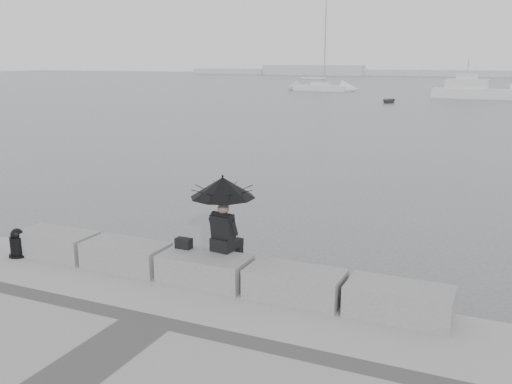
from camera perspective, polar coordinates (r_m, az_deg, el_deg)
The scene contains 13 objects.
ground at distance 10.86m, azimuth -3.88°, elevation -10.62°, with size 360.00×360.00×0.00m, color #494C4E.
stone_block_far_left at distance 12.17m, azimuth -19.29°, elevation -4.92°, with size 1.60×0.80×0.50m, color slate.
stone_block_left at distance 11.10m, azimuth -12.86°, elevation -6.22°, with size 1.60×0.80×0.50m, color slate.
stone_block_centre at distance 10.21m, azimuth -5.15°, elevation -7.67°, with size 1.60×0.80×0.50m, color slate.
stone_block_right at distance 9.54m, azimuth 3.90°, elevation -9.18°, with size 1.60×0.80×0.50m, color slate.
stone_block_far_right at distance 9.14m, azimuth 14.10°, elevation -10.60°, with size 1.60×0.80×0.50m, color slate.
seated_person at distance 10.08m, azimuth -3.36°, elevation -0.44°, with size 1.17×1.17×1.39m.
bag at distance 10.52m, azimuth -7.24°, elevation -5.11°, with size 0.29×0.17×0.19m, color black.
mooring_bollard at distance 12.40m, azimuth -22.72°, elevation -4.90°, with size 0.37×0.37×0.59m.
distant_landmass at distance 163.79m, azimuth 20.26°, elevation 11.09°, with size 180.00×8.00×2.80m.
sailboat_left at distance 83.64m, azimuth 6.50°, elevation 10.38°, with size 7.69×2.68×12.90m.
motor_cruiser at distance 71.19m, azimuth 21.03°, elevation 9.45°, with size 9.34×2.93×4.50m.
dinghy at distance 61.69m, azimuth 13.12°, elevation 8.92°, with size 2.76×1.17×0.47m, color slate.
Camera 1 is at (4.75, -8.74, 4.36)m, focal length 40.00 mm.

